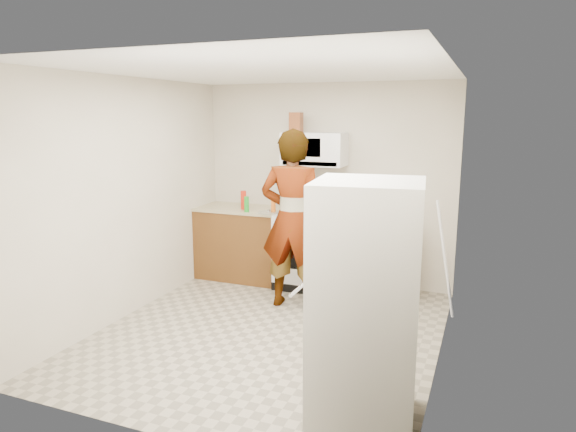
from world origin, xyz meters
The scene contains 20 objects.
floor centered at (0.00, 0.00, 0.00)m, with size 3.60×3.60×0.00m, color gray.
back_wall centered at (0.00, 1.79, 1.25)m, with size 3.20×0.02×2.50m, color beige.
right_wall centered at (1.59, 0.00, 1.25)m, with size 0.02×3.60×2.50m, color beige.
cabinet_left centered at (-1.04, 1.49, 0.45)m, with size 1.12×0.62×0.90m, color brown.
counter_left centered at (-1.04, 1.49, 0.92)m, with size 1.14×0.64×0.04m, color tan.
cabinet_right centered at (0.68, 1.49, 0.45)m, with size 0.80×0.62×0.90m, color brown.
counter_right centered at (0.68, 1.49, 0.92)m, with size 0.82×0.64×0.04m, color tan.
gas_range centered at (-0.10, 1.48, 0.49)m, with size 0.76×0.65×1.13m.
microwave centered at (-0.10, 1.61, 1.70)m, with size 0.76×0.38×0.40m, color white.
person centered at (-0.06, 0.77, 0.99)m, with size 0.72×0.47×1.97m, color tan.
fridge centered at (1.19, -1.11, 0.85)m, with size 0.70×0.70×1.70m, color silver.
kettle centered at (0.68, 1.71, 1.02)m, with size 0.14×0.14×0.17m, color silver.
jug centered at (-0.32, 1.57, 2.02)m, with size 0.14×0.14×0.24m, color brown.
saucepan centered at (-0.30, 1.59, 1.02)m, with size 0.24×0.24×0.13m, color silver.
tray centered at (0.08, 1.37, 0.96)m, with size 0.25×0.16×0.05m, color silver.
bottle_spray centered at (-0.96, 1.38, 1.05)m, with size 0.07×0.07×0.24m, color red.
bottle_hot_sauce centered at (-0.53, 1.34, 1.02)m, with size 0.06×0.06×0.17m, color orange.
bottle_green_cap centered at (-0.85, 1.25, 1.03)m, with size 0.06×0.06×0.19m, color #1A9422.
pot_lid centered at (-0.56, 1.27, 0.94)m, with size 0.27×0.27×0.01m, color white.
broom centered at (1.55, 0.97, 0.64)m, with size 0.03×0.03×1.28m, color silver.
Camera 1 is at (1.91, -4.35, 2.12)m, focal length 32.00 mm.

